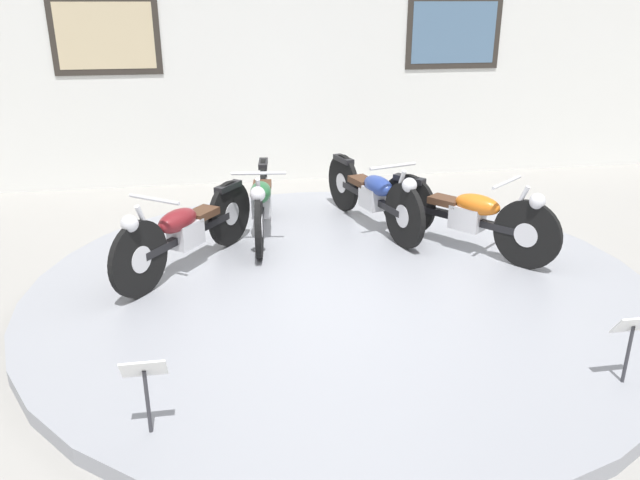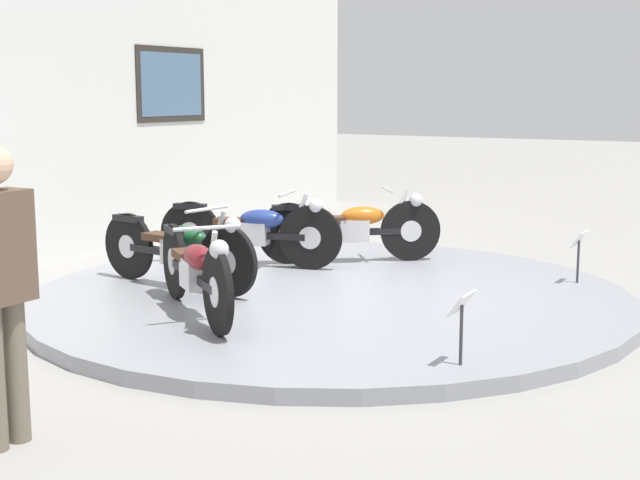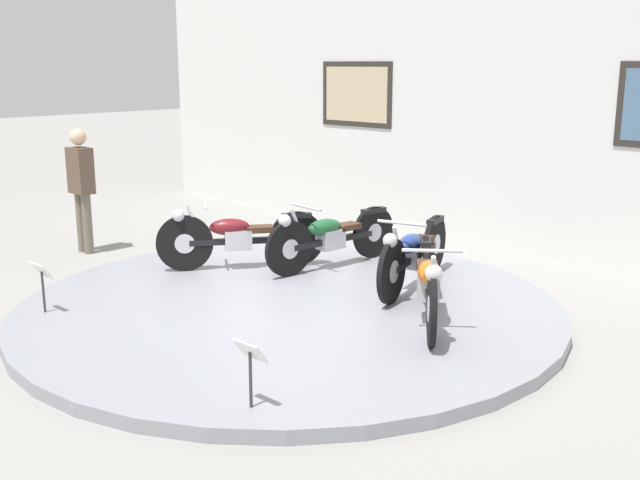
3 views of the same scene
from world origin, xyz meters
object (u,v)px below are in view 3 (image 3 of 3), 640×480
at_px(motorcycle_blue, 413,252).
at_px(motorcycle_orange, 428,281).
at_px(motorcycle_green, 331,235).
at_px(motorcycle_maroon, 238,236).
at_px(visitor_standing, 81,183).
at_px(info_placard_front_left, 42,277).
at_px(info_placard_front_centre, 250,360).

bearing_deg(motorcycle_blue, motorcycle_orange, -46.39).
distance_m(motorcycle_green, motorcycle_blue, 1.23).
bearing_deg(motorcycle_maroon, visitor_standing, -166.03).
bearing_deg(info_placard_front_left, motorcycle_blue, 56.05).
height_order(motorcycle_orange, visitor_standing, visitor_standing).
xyz_separation_m(motorcycle_green, visitor_standing, (-3.27, -1.42, 0.45)).
distance_m(motorcycle_green, motorcycle_orange, 2.16).
xyz_separation_m(info_placard_front_centre, visitor_standing, (-5.42, 1.79, 0.48)).
bearing_deg(motorcycle_orange, info_placard_front_centre, -86.26).
distance_m(motorcycle_orange, info_placard_front_centre, 2.41).
relative_size(motorcycle_blue, motorcycle_orange, 1.21).
height_order(motorcycle_maroon, motorcycle_blue, motorcycle_blue).
bearing_deg(motorcycle_orange, motorcycle_green, 158.12).
relative_size(motorcycle_blue, info_placard_front_centre, 3.84).
bearing_deg(motorcycle_maroon, info_placard_front_centre, -39.41).
height_order(motorcycle_green, visitor_standing, visitor_standing).
bearing_deg(motorcycle_orange, info_placard_front_left, -140.60).
distance_m(motorcycle_maroon, motorcycle_orange, 2.77).
relative_size(motorcycle_maroon, info_placard_front_centre, 3.24).
bearing_deg(motorcycle_green, motorcycle_blue, 0.11).
bearing_deg(info_placard_front_centre, motorcycle_green, 123.90).
relative_size(motorcycle_orange, info_placard_front_centre, 3.16).
bearing_deg(visitor_standing, info_placard_front_centre, -18.23).
xyz_separation_m(motorcycle_orange, info_placard_front_centre, (0.16, -2.41, -0.03)).
bearing_deg(info_placard_front_centre, motorcycle_maroon, 140.59).
distance_m(motorcycle_green, visitor_standing, 3.59).
bearing_deg(motorcycle_maroon, info_placard_front_left, -93.77).
bearing_deg(info_placard_front_left, motorcycle_maroon, 86.23).
distance_m(motorcycle_blue, motorcycle_orange, 1.11).
relative_size(motorcycle_green, info_placard_front_left, 3.91).
bearing_deg(motorcycle_green, visitor_standing, -156.44).
bearing_deg(motorcycle_blue, visitor_standing, -162.41).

